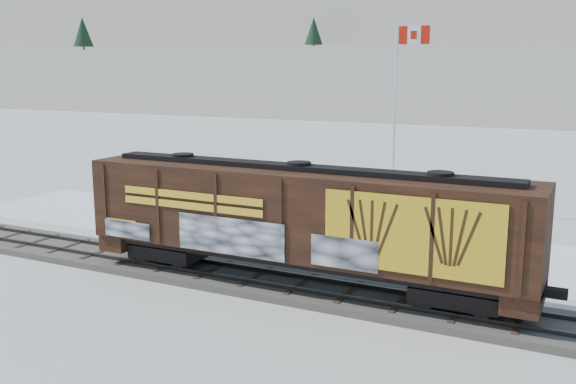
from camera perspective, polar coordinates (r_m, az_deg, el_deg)
The scene contains 9 objects.
ground at distance 26.83m, azimuth -6.65°, elevation -7.45°, with size 500.00×500.00×0.00m, color white.
rail_track at distance 26.79m, azimuth -6.66°, elevation -7.16°, with size 50.00×3.40×0.43m.
parking_strip at distance 33.08m, azimuth 0.48°, elevation -3.81°, with size 40.00×8.00×0.03m, color white.
hillside at distance 161.75m, azimuth 22.12°, elevation 12.22°, with size 360.00×110.00×93.00m.
hopper_railcar at distance 24.17m, azimuth 0.98°, elevation -2.23°, with size 17.53×3.06×4.48m.
flagpole at distance 37.72m, azimuth 9.55°, elevation 4.04°, with size 2.30×0.90×10.96m.
car_silver at distance 33.15m, azimuth -5.62°, elevation -2.49°, with size 1.75×4.35×1.48m, color silver.
car_white at distance 32.89m, azimuth 4.34°, elevation -2.45°, with size 1.71×4.90×1.61m, color white.
car_dark at distance 31.22m, azimuth 15.30°, elevation -3.87°, with size 1.79×4.40×1.28m, color black.
Camera 1 is at (14.09, -21.23, 8.41)m, focal length 40.00 mm.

